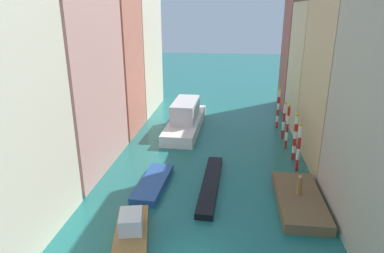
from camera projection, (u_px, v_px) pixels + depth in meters
ground_plane at (215, 127)px, 42.01m from camera, size 154.00×154.00×0.00m
building_left_1 at (66, 65)px, 28.68m from camera, size 6.42×11.53×18.55m
building_left_2 at (108, 52)px, 37.99m from camera, size 6.42×7.50×18.59m
building_left_3 at (132, 54)px, 47.20m from camera, size 6.42×10.98×15.94m
building_right_1 at (352, 61)px, 29.41m from camera, size 6.42×10.70×19.07m
building_right_2 at (322, 65)px, 39.41m from camera, size 6.42×9.30×15.35m
building_right_3 at (307, 53)px, 47.45m from camera, size 6.42×7.32×16.19m
waterfront_dock at (299, 200)px, 25.03m from camera, size 3.21×7.59×0.74m
person_on_dock at (300, 185)px, 24.87m from camera, size 0.36×0.36×1.55m
mooring_pole_0 at (299, 147)px, 29.76m from camera, size 0.32×0.32×4.55m
mooring_pole_1 at (295, 136)px, 31.94m from camera, size 0.37×0.37×4.73m
mooring_pole_2 at (287, 126)px, 34.65m from camera, size 0.30×0.30×4.75m
mooring_pole_3 at (284, 120)px, 37.48m from camera, size 0.33×0.33×4.27m
mooring_pole_4 at (278, 108)px, 40.82m from camera, size 0.33×0.33×4.98m
vaporetto_white at (185, 118)px, 40.84m from camera, size 3.86×13.00×3.53m
gondola_black at (211, 184)px, 27.61m from camera, size 1.60×9.74×0.49m
motorboat_0 at (131, 231)px, 21.14m from camera, size 3.08×5.58×1.83m
motorboat_1 at (153, 183)px, 27.58m from camera, size 2.29×6.40×0.61m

